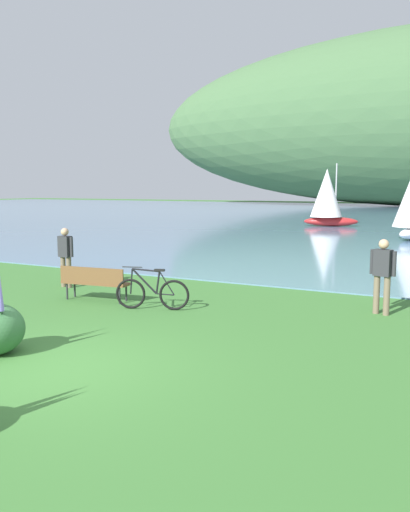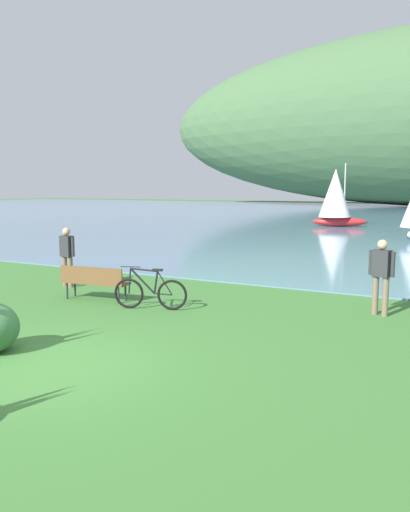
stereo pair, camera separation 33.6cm
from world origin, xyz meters
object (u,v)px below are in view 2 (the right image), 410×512
object	(u,v)px
person_at_shoreline	(381,272)
person_on_the_grass	(67,253)
sailboat_mid_bay	(336,197)
park_bench_near_camera	(94,280)
bicycle_leaning_near_bench	(150,293)

from	to	relation	value
person_at_shoreline	person_on_the_grass	xyz separation A→B (m)	(-8.57, -0.76, 0.00)
person_at_shoreline	sailboat_mid_bay	distance (m)	27.20
person_at_shoreline	sailboat_mid_bay	bearing A→B (deg)	106.72
park_bench_near_camera	person_at_shoreline	distance (m)	6.93
bicycle_leaning_near_bench	sailboat_mid_bay	bearing A→B (deg)	96.01
park_bench_near_camera	sailboat_mid_bay	bearing A→B (deg)	92.36
bicycle_leaning_near_bench	person_on_the_grass	xyz separation A→B (m)	(-3.71, 1.21, 0.58)
park_bench_near_camera	bicycle_leaning_near_bench	xyz separation A→B (m)	(1.80, -0.12, -0.12)
person_at_shoreline	sailboat_mid_bay	size ratio (longest dim) A/B	0.38
park_bench_near_camera	person_on_the_grass	xyz separation A→B (m)	(-1.91, 1.09, 0.46)
person_on_the_grass	sailboat_mid_bay	distance (m)	26.82
bicycle_leaning_near_bench	park_bench_near_camera	bearing A→B (deg)	176.23
park_bench_near_camera	sailboat_mid_bay	xyz separation A→B (m)	(-1.15, 27.88, 1.66)
park_bench_near_camera	person_at_shoreline	world-z (taller)	person_at_shoreline
bicycle_leaning_near_bench	person_on_the_grass	distance (m)	3.94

